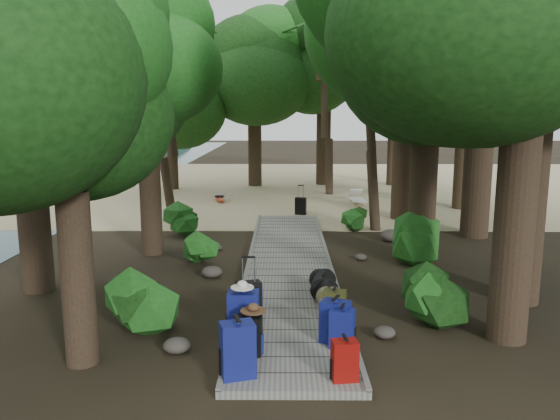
# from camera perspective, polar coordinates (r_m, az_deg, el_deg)

# --- Properties ---
(ground) EXTENTS (120.00, 120.00, 0.00)m
(ground) POSITION_cam_1_polar(r_m,az_deg,el_deg) (11.98, 1.00, -7.42)
(ground) COLOR black
(ground) RESTS_ON ground
(sand_beach) EXTENTS (40.00, 22.00, 0.02)m
(sand_beach) POSITION_cam_1_polar(r_m,az_deg,el_deg) (27.66, 0.64, 2.67)
(sand_beach) COLOR tan
(sand_beach) RESTS_ON ground
(boardwalk) EXTENTS (2.00, 12.00, 0.12)m
(boardwalk) POSITION_cam_1_polar(r_m,az_deg,el_deg) (12.92, 0.95, -5.82)
(boardwalk) COLOR gray
(boardwalk) RESTS_ON ground
(backpack_left_a) EXTENTS (0.52, 0.43, 0.84)m
(backpack_left_a) POSITION_cam_1_polar(r_m,az_deg,el_deg) (7.51, -4.45, -14.08)
(backpack_left_a) COLOR navy
(backpack_left_a) RESTS_ON boardwalk
(backpack_left_b) EXTENTS (0.38, 0.29, 0.65)m
(backpack_left_b) POSITION_cam_1_polar(r_m,az_deg,el_deg) (8.17, -3.21, -12.71)
(backpack_left_b) COLOR black
(backpack_left_b) RESTS_ON boardwalk
(backpack_left_c) EXTENTS (0.48, 0.34, 0.88)m
(backpack_left_c) POSITION_cam_1_polar(r_m,az_deg,el_deg) (8.59, -3.85, -10.74)
(backpack_left_c) COLOR navy
(backpack_left_c) RESTS_ON boardwalk
(backpack_left_d) EXTENTS (0.39, 0.35, 0.50)m
(backpack_left_d) POSITION_cam_1_polar(r_m,az_deg,el_deg) (10.00, -2.98, -8.82)
(backpack_left_d) COLOR navy
(backpack_left_d) RESTS_ON boardwalk
(backpack_right_a) EXTENTS (0.37, 0.28, 0.61)m
(backpack_right_a) POSITION_cam_1_polar(r_m,az_deg,el_deg) (7.51, 6.77, -15.12)
(backpack_right_a) COLOR #9B120D
(backpack_right_a) RESTS_ON boardwalk
(backpack_right_b) EXTENTS (0.42, 0.35, 0.66)m
(backpack_right_b) POSITION_cam_1_polar(r_m,az_deg,el_deg) (8.43, 6.52, -11.98)
(backpack_right_b) COLOR navy
(backpack_right_b) RESTS_ON boardwalk
(backpack_right_c) EXTENTS (0.51, 0.46, 0.73)m
(backpack_right_c) POSITION_cam_1_polar(r_m,az_deg,el_deg) (8.58, 5.79, -11.32)
(backpack_right_c) COLOR navy
(backpack_right_c) RESTS_ON boardwalk
(backpack_right_d) EXTENTS (0.44, 0.36, 0.58)m
(backpack_right_d) POSITION_cam_1_polar(r_m,az_deg,el_deg) (9.45, 5.71, -9.74)
(backpack_right_d) COLOR #3E4119
(backpack_right_d) RESTS_ON boardwalk
(duffel_right_khaki) EXTENTS (0.51, 0.64, 0.37)m
(duffel_right_khaki) POSITION_cam_1_polar(r_m,az_deg,el_deg) (9.88, 5.31, -9.46)
(duffel_right_khaki) COLOR brown
(duffel_right_khaki) RESTS_ON boardwalk
(duffel_right_black) EXTENTS (0.55, 0.77, 0.45)m
(duffel_right_black) POSITION_cam_1_polar(r_m,az_deg,el_deg) (10.64, 4.57, -7.80)
(duffel_right_black) COLOR black
(duffel_right_black) RESTS_ON boardwalk
(suitcase_on_boardwalk) EXTENTS (0.46, 0.34, 0.64)m
(suitcase_on_boardwalk) POSITION_cam_1_polar(r_m,az_deg,el_deg) (9.53, -3.27, -9.34)
(suitcase_on_boardwalk) COLOR black
(suitcase_on_boardwalk) RESTS_ON boardwalk
(lone_suitcase_on_sand) EXTENTS (0.42, 0.30, 0.61)m
(lone_suitcase_on_sand) POSITION_cam_1_polar(r_m,az_deg,el_deg) (19.49, 2.17, 0.43)
(lone_suitcase_on_sand) COLOR black
(lone_suitcase_on_sand) RESTS_ON sand_beach
(hat_brown) EXTENTS (0.38, 0.38, 0.11)m
(hat_brown) POSITION_cam_1_polar(r_m,az_deg,el_deg) (8.05, -2.81, -10.11)
(hat_brown) COLOR #51351E
(hat_brown) RESTS_ON backpack_left_b
(hat_white) EXTENTS (0.35, 0.35, 0.12)m
(hat_white) POSITION_cam_1_polar(r_m,az_deg,el_deg) (8.36, -3.96, -7.71)
(hat_white) COLOR silver
(hat_white) RESTS_ON backpack_left_c
(kayak) EXTENTS (1.39, 3.02, 0.30)m
(kayak) POSITION_cam_1_polar(r_m,az_deg,el_deg) (22.55, -6.33, 1.30)
(kayak) COLOR #B32E0F
(kayak) RESTS_ON sand_beach
(sun_lounger) EXTENTS (0.64, 1.71, 0.54)m
(sun_lounger) POSITION_cam_1_polar(r_m,az_deg,el_deg) (21.90, 8.11, 1.33)
(sun_lounger) COLOR silver
(sun_lounger) RESTS_ON sand_beach
(tree_right_a) EXTENTS (5.30, 5.30, 8.84)m
(tree_right_a) POSITION_cam_1_polar(r_m,az_deg,el_deg) (9.13, 24.43, 14.32)
(tree_right_a) COLOR black
(tree_right_a) RESTS_ON ground
(tree_right_b) EXTENTS (5.33, 5.33, 9.52)m
(tree_right_b) POSITION_cam_1_polar(r_m,az_deg,el_deg) (11.19, 25.55, 15.06)
(tree_right_b) COLOR black
(tree_right_b) RESTS_ON ground
(tree_right_c) EXTENTS (5.34, 5.34, 9.24)m
(tree_right_c) POSITION_cam_1_polar(r_m,az_deg,el_deg) (13.51, 15.28, 14.06)
(tree_right_c) COLOR black
(tree_right_c) RESTS_ON ground
(tree_right_d) EXTENTS (6.29, 6.29, 11.53)m
(tree_right_d) POSITION_cam_1_polar(r_m,az_deg,el_deg) (16.90, 20.77, 16.83)
(tree_right_d) COLOR black
(tree_right_d) RESTS_ON ground
(tree_right_e) EXTENTS (5.64, 5.64, 10.16)m
(tree_right_e) POSITION_cam_1_polar(r_m,az_deg,el_deg) (18.97, 13.09, 14.33)
(tree_right_e) COLOR black
(tree_right_e) RESTS_ON ground
(tree_right_f) EXTENTS (5.16, 5.16, 9.21)m
(tree_right_f) POSITION_cam_1_polar(r_m,az_deg,el_deg) (21.61, 19.02, 12.25)
(tree_right_f) COLOR black
(tree_right_f) RESTS_ON ground
(tree_left_a) EXTENTS (4.01, 4.01, 6.68)m
(tree_left_a) POSITION_cam_1_polar(r_m,az_deg,el_deg) (8.03, -21.31, 7.49)
(tree_left_a) COLOR black
(tree_left_a) RESTS_ON ground
(tree_left_b) EXTENTS (4.99, 4.99, 8.98)m
(tree_left_b) POSITION_cam_1_polar(r_m,az_deg,el_deg) (11.93, -25.41, 13.41)
(tree_left_b) COLOR black
(tree_left_b) RESTS_ON ground
(tree_left_c) EXTENTS (4.45, 4.45, 7.75)m
(tree_left_c) POSITION_cam_1_polar(r_m,az_deg,el_deg) (14.15, -13.78, 10.91)
(tree_left_c) COLOR black
(tree_left_c) RESTS_ON ground
(tree_back_a) EXTENTS (5.48, 5.48, 9.49)m
(tree_back_a) POSITION_cam_1_polar(r_m,az_deg,el_deg) (27.14, -2.70, 12.53)
(tree_back_a) COLOR black
(tree_back_a) RESTS_ON ground
(tree_back_b) EXTENTS (5.73, 5.73, 10.24)m
(tree_back_b) POSITION_cam_1_polar(r_m,az_deg,el_deg) (27.66, 4.66, 13.25)
(tree_back_b) COLOR black
(tree_back_b) RESTS_ON ground
(tree_back_c) EXTENTS (4.56, 4.56, 8.20)m
(tree_back_c) POSITION_cam_1_polar(r_m,az_deg,el_deg) (27.89, 11.91, 10.95)
(tree_back_c) COLOR black
(tree_back_c) RESTS_ON ground
(tree_back_d) EXTENTS (4.37, 4.37, 7.28)m
(tree_back_d) POSITION_cam_1_polar(r_m,az_deg,el_deg) (26.35, -11.34, 10.02)
(tree_back_d) COLOR black
(tree_back_d) RESTS_ON ground
(palm_right_a) EXTENTS (4.33, 4.33, 7.38)m
(palm_right_a) POSITION_cam_1_polar(r_m,az_deg,el_deg) (17.09, 10.60, 10.24)
(palm_right_a) COLOR #113E14
(palm_right_a) RESTS_ON ground
(palm_right_b) EXTENTS (4.04, 4.04, 7.81)m
(palm_right_b) POSITION_cam_1_polar(r_m,az_deg,el_deg) (22.75, 13.79, 10.61)
(palm_right_b) COLOR #113E14
(palm_right_b) RESTS_ON ground
(palm_right_c) EXTENTS (4.66, 4.66, 7.41)m
(palm_right_c) POSITION_cam_1_polar(r_m,az_deg,el_deg) (24.47, 5.87, 10.32)
(palm_right_c) COLOR #113E14
(palm_right_c) RESTS_ON ground
(palm_left_a) EXTENTS (4.16, 4.16, 6.61)m
(palm_left_a) POSITION_cam_1_polar(r_m,az_deg,el_deg) (18.29, -12.26, 8.96)
(palm_left_a) COLOR #113E14
(palm_left_a) RESTS_ON ground
(rock_left_a) EXTENTS (0.42, 0.38, 0.23)m
(rock_left_a) POSITION_cam_1_polar(r_m,az_deg,el_deg) (8.71, -10.72, -13.74)
(rock_left_a) COLOR #4C473F
(rock_left_a) RESTS_ON ground
(rock_left_b) EXTENTS (0.31, 0.28, 0.17)m
(rock_left_b) POSITION_cam_1_polar(r_m,az_deg,el_deg) (10.31, -14.94, -10.23)
(rock_left_b) COLOR #4C473F
(rock_left_b) RESTS_ON ground
(rock_left_c) EXTENTS (0.46, 0.41, 0.25)m
(rock_left_c) POSITION_cam_1_polar(r_m,az_deg,el_deg) (12.29, -7.14, -6.43)
(rock_left_c) COLOR #4C473F
(rock_left_c) RESTS_ON ground
(rock_left_d) EXTENTS (0.27, 0.25, 0.15)m
(rock_left_d) POSITION_cam_1_polar(r_m,az_deg,el_deg) (14.63, -6.60, -3.91)
(rock_left_d) COLOR #4C473F
(rock_left_d) RESTS_ON ground
(rock_right_a) EXTENTS (0.35, 0.32, 0.19)m
(rock_right_a) POSITION_cam_1_polar(r_m,az_deg,el_deg) (9.23, 10.87, -12.45)
(rock_right_a) COLOR #4C473F
(rock_right_a) RESTS_ON ground
(rock_right_b) EXTENTS (0.54, 0.49, 0.30)m
(rock_right_b) POSITION_cam_1_polar(r_m,az_deg,el_deg) (11.44, 15.72, -7.89)
(rock_right_b) COLOR #4C473F
(rock_right_b) RESTS_ON ground
(rock_right_c) EXTENTS (0.29, 0.26, 0.16)m
(rock_right_c) POSITION_cam_1_polar(r_m,az_deg,el_deg) (13.73, 8.44, -4.88)
(rock_right_c) COLOR #4C473F
(rock_right_c) RESTS_ON ground
(rock_right_d) EXTENTS (0.62, 0.56, 0.34)m
(rock_right_d) POSITION_cam_1_polar(r_m,az_deg,el_deg) (15.81, 11.52, -2.64)
(rock_right_d) COLOR #4C473F
(rock_right_d) RESTS_ON ground
(shrub_left_a) EXTENTS (1.17, 1.17, 1.06)m
(shrub_left_a) POSITION_cam_1_polar(r_m,az_deg,el_deg) (9.53, -14.47, -9.09)
(shrub_left_a) COLOR #1B4B16
(shrub_left_a) RESTS_ON ground
(shrub_left_b) EXTENTS (0.81, 0.81, 0.73)m
(shrub_left_b) POSITION_cam_1_polar(r_m,az_deg,el_deg) (13.31, -8.40, -4.10)
(shrub_left_b) COLOR #1B4B16
(shrub_left_b) RESTS_ON ground
(shrub_left_c) EXTENTS (1.05, 1.05, 0.95)m
(shrub_left_c) POSITION_cam_1_polar(r_m,az_deg,el_deg) (16.52, -10.29, -0.97)
(shrub_left_c) COLOR #1B4B16
(shrub_left_c) RESTS_ON ground
(shrub_right_a) EXTENTS (1.13, 1.13, 1.02)m
(shrub_right_a) POSITION_cam_1_polar(r_m,az_deg,el_deg) (9.85, 16.01, -8.65)
(shrub_right_a) COLOR #1B4B16
(shrub_right_a) RESTS_ON ground
(shrub_right_b) EXTENTS (1.37, 1.37, 1.23)m
(shrub_right_b) POSITION_cam_1_polar(r_m,az_deg,el_deg) (13.64, 13.25, -2.83)
(shrub_right_b) COLOR #1B4B16
(shrub_right_b) RESTS_ON ground
(shrub_right_c) EXTENTS (0.78, 0.78, 0.70)m
(shrub_right_c) POSITION_cam_1_polar(r_m,az_deg,el_deg) (17.01, 7.91, -1.00)
(shrub_right_c) COLOR #1B4B16
(shrub_right_c) RESTS_ON ground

